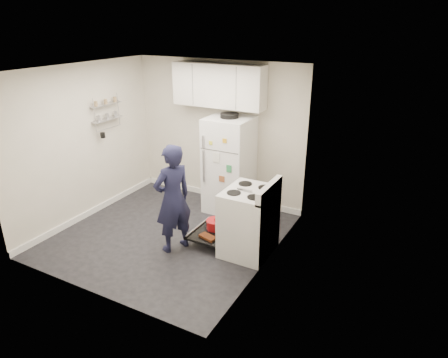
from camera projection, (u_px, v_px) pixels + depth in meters
The scene contains 7 objects.
room at pixel (165, 160), 5.78m from camera, with size 3.21×3.21×2.51m.
electric_range at pixel (248, 222), 5.59m from camera, with size 0.66×0.76×1.10m.
open_oven_door at pixel (213, 229), 5.98m from camera, with size 0.55×0.72×0.22m.
refrigerator at pixel (229, 165), 6.74m from camera, with size 0.72×0.74×1.70m.
upper_cabinets at pixel (219, 85), 6.54m from camera, with size 1.60×0.33×0.70m, color silver.
wall_shelf_rack at pixel (106, 112), 6.63m from camera, with size 0.14×0.60×0.61m.
person at pixel (173, 199), 5.54m from camera, with size 0.57×0.38×1.58m, color #161733.
Camera 1 is at (3.30, -4.39, 3.11)m, focal length 32.00 mm.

